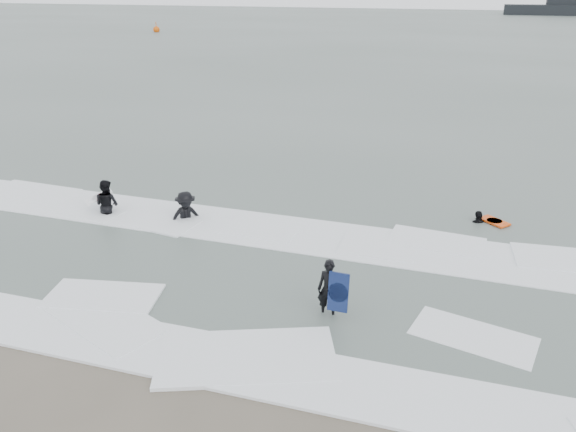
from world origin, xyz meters
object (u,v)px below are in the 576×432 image
(surfer_right_near, at_px, (478,223))
(vessel_horizon, at_px, (569,9))
(surfer_wading, at_px, (108,214))
(surfer_centre, at_px, (328,316))
(buoy, at_px, (156,30))
(surfer_breaker, at_px, (187,221))

(surfer_right_near, height_order, vessel_horizon, vessel_horizon)
(surfer_wading, distance_m, surfer_right_near, 12.64)
(surfer_wading, distance_m, vessel_horizon, 137.36)
(vessel_horizon, bearing_deg, surfer_wading, -102.80)
(surfer_centre, bearing_deg, surfer_wading, 157.17)
(buoy, distance_m, vessel_horizon, 95.52)
(surfer_wading, height_order, surfer_right_near, surfer_wading)
(surfer_centre, relative_size, surfer_breaker, 0.81)
(surfer_wading, distance_m, surfer_breaker, 2.88)
(surfer_wading, distance_m, buoy, 74.99)
(surfer_centre, bearing_deg, surfer_right_near, 65.06)
(surfer_centre, height_order, vessel_horizon, vessel_horizon)
(surfer_centre, distance_m, surfer_wading, 9.66)
(vessel_horizon, bearing_deg, buoy, -134.33)
(surfer_right_near, bearing_deg, surfer_centre, 36.47)
(vessel_horizon, bearing_deg, surfer_centre, -98.90)
(surfer_wading, xyz_separation_m, vessel_horizon, (30.44, 133.93, 1.41))
(vessel_horizon, bearing_deg, surfer_breaker, -101.66)
(surfer_centre, xyz_separation_m, vessel_horizon, (21.59, 137.82, 1.41))
(surfer_right_near, xyz_separation_m, vessel_horizon, (18.20, 130.79, 1.41))
(surfer_wading, bearing_deg, vessel_horizon, -95.85)
(surfer_centre, relative_size, buoy, 0.92)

